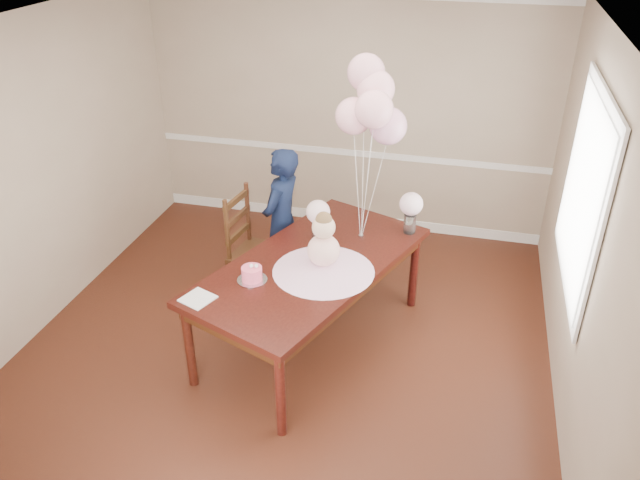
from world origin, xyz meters
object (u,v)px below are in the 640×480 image
Objects in this scene: dining_table_top at (311,265)px; birthday_cake at (252,273)px; dining_chair_seat at (260,255)px; woman at (282,222)px.

birthday_cake is (-0.38, -0.38, 0.09)m from dining_table_top.
dining_chair_seat is 0.33× the size of woman.
birthday_cake is at bearing -65.67° from dining_chair_seat.
birthday_cake is 1.17m from woman.
woman reaches higher than dining_chair_seat.
woman is at bearing 144.01° from dining_table_top.
woman is (-0.50, 0.77, -0.05)m from dining_table_top.
dining_chair_seat is (-0.26, 0.90, -0.39)m from birthday_cake.
dining_table_top is 4.53× the size of dining_chair_seat.
dining_chair_seat is at bearing -19.23° from woman.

